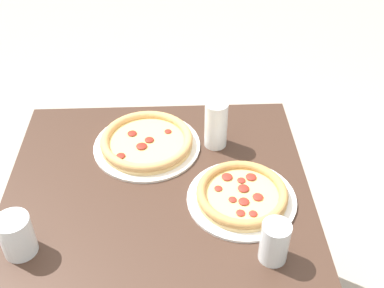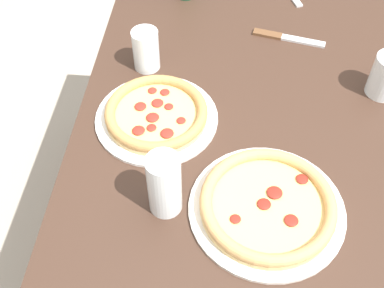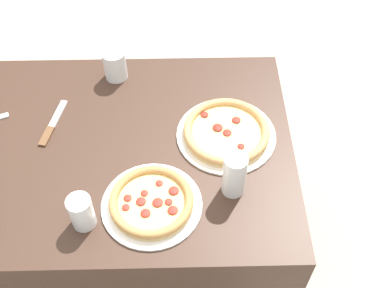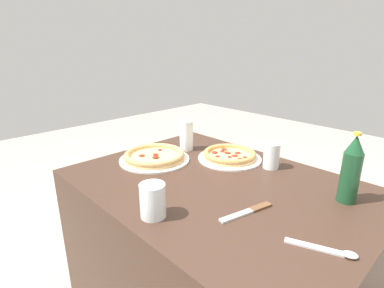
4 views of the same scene
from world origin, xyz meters
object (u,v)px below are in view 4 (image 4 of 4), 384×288
object	(u,v)px
beer_bottle	(351,170)
spoon	(330,251)
glass_orange_juice	(186,136)
glass_iced_tea	(271,157)
glass_red_wine	(153,202)
knife	(249,211)
pizza_margherita	(230,155)
pizza_veggie	(154,156)

from	to	relation	value
beer_bottle	spoon	size ratio (longest dim) A/B	1.40
glass_orange_juice	glass_iced_tea	bearing A→B (deg)	13.50
glass_red_wine	knife	distance (m)	0.31
beer_bottle	spoon	xyz separation A→B (m)	(0.07, -0.31, -0.11)
pizza_margherita	glass_iced_tea	world-z (taller)	glass_iced_tea
glass_orange_juice	spoon	size ratio (longest dim) A/B	0.85
glass_orange_juice	knife	xyz separation A→B (m)	(0.58, -0.27, -0.07)
glass_orange_juice	beer_bottle	bearing A→B (deg)	2.51
pizza_veggie	spoon	xyz separation A→B (m)	(0.84, -0.07, -0.01)
pizza_margherita	pizza_veggie	distance (m)	0.35
pizza_margherita	spoon	distance (m)	0.69
knife	glass_iced_tea	bearing A→B (deg)	112.18
pizza_margherita	glass_orange_juice	bearing A→B (deg)	-167.75
knife	glass_red_wine	bearing A→B (deg)	-129.87
pizza_margherita	glass_red_wine	bearing A→B (deg)	-75.34
beer_bottle	spoon	distance (m)	0.34
pizza_margherita	pizza_veggie	size ratio (longest dim) A/B	0.91
pizza_margherita	knife	world-z (taller)	pizza_margherita
glass_orange_juice	pizza_margherita	bearing A→B (deg)	12.25
glass_iced_tea	glass_red_wine	size ratio (longest dim) A/B	1.02
pizza_veggie	glass_orange_juice	size ratio (longest dim) A/B	2.15
pizza_margherita	spoon	bearing A→B (deg)	-28.47
glass_iced_tea	spoon	size ratio (longest dim) A/B	0.63
glass_red_wine	knife	bearing A→B (deg)	50.13
glass_red_wine	knife	world-z (taller)	glass_red_wine
glass_orange_juice	beer_bottle	distance (m)	0.77
pizza_veggie	pizza_margherita	bearing A→B (deg)	48.14
pizza_margherita	knife	distance (m)	0.47
glass_iced_tea	beer_bottle	xyz separation A→B (m)	(0.34, -0.07, 0.07)
glass_orange_juice	glass_iced_tea	xyz separation A→B (m)	(0.43, 0.10, -0.02)
glass_iced_tea	spoon	distance (m)	0.56
pizza_margherita	beer_bottle	distance (m)	0.54
pizza_margherita	glass_iced_tea	xyz separation A→B (m)	(0.19, 0.05, 0.03)
glass_iced_tea	spoon	xyz separation A→B (m)	(0.41, -0.38, -0.05)
glass_orange_juice	beer_bottle	world-z (taller)	beer_bottle
pizza_margherita	glass_iced_tea	distance (m)	0.20
knife	glass_orange_juice	bearing A→B (deg)	155.28
glass_iced_tea	knife	xyz separation A→B (m)	(0.15, -0.37, -0.05)
pizza_margherita	knife	bearing A→B (deg)	-43.18
glass_red_wine	beer_bottle	world-z (taller)	beer_bottle
pizza_margherita	pizza_veggie	xyz separation A→B (m)	(-0.23, -0.26, 0.00)
glass_orange_juice	knife	bearing A→B (deg)	-24.72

